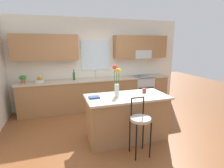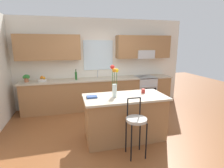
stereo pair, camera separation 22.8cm
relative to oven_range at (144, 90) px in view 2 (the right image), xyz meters
name	(u,v)px [view 2 (the right image)]	position (x,y,z in m)	size (l,w,h in m)	color
ground_plane	(115,133)	(-1.46, -1.68, -0.46)	(14.00, 14.00, 0.00)	brown
back_wall_assembly	(99,58)	(-1.44, 0.31, 1.05)	(5.60, 0.50, 2.70)	silver
counter_run	(101,93)	(-1.46, 0.02, 0.01)	(4.56, 0.64, 0.92)	#996B42
sink_faucet	(98,73)	(-1.52, 0.17, 0.60)	(0.02, 0.13, 0.23)	#B7BABC
oven_range	(144,90)	(0.00, 0.00, 0.00)	(0.60, 0.64, 0.92)	#B7BABC
kitchen_island	(125,117)	(-1.32, -1.91, 0.00)	(1.66, 0.81, 0.92)	#996B42
bar_stool_near	(136,122)	(-1.32, -2.52, 0.18)	(0.36, 0.36, 1.04)	black
flower_vase	(114,82)	(-1.54, -1.90, 0.77)	(0.16, 0.14, 0.64)	silver
mug_ceramic	(143,91)	(-0.88, -1.79, 0.51)	(0.08, 0.08, 0.09)	#A52D28
cookbook	(92,97)	(-1.98, -1.84, 0.48)	(0.20, 0.15, 0.03)	navy
fruit_bowl_oranges	(42,80)	(-3.12, 0.03, 0.51)	(0.24, 0.24, 0.16)	silver
bottle_olive_oil	(76,76)	(-2.18, 0.02, 0.58)	(0.06, 0.06, 0.31)	#1E5923
potted_plant_small	(26,78)	(-3.52, 0.02, 0.58)	(0.19, 0.13, 0.21)	#9E5B3D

